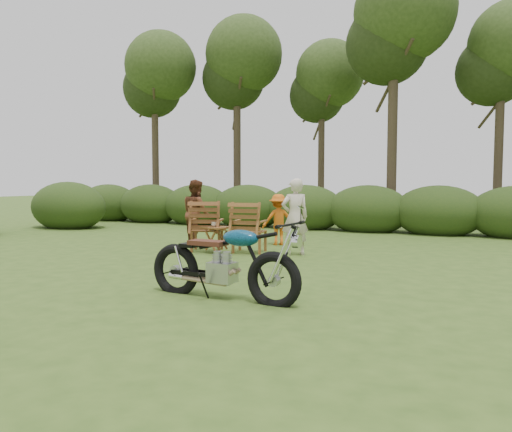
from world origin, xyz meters
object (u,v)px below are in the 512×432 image
at_px(motorcycle, 222,298).
at_px(lawn_chair_right, 249,252).
at_px(adult_b, 197,246).
at_px(child, 278,245).
at_px(cup, 214,224).
at_px(adult_a, 295,255).
at_px(lawn_chair_left, 207,251).
at_px(side_table, 216,240).

height_order(motorcycle, lawn_chair_right, motorcycle).
height_order(motorcycle, adult_b, adult_b).
bearing_deg(child, adult_b, -3.92).
height_order(cup, adult_a, adult_a).
height_order(cup, child, cup).
relative_size(motorcycle, child, 1.74).
xyz_separation_m(cup, child, (0.69, 1.81, -0.61)).
height_order(lawn_chair_left, child, child).
relative_size(adult_b, child, 1.29).
bearing_deg(lawn_chair_left, cup, 122.17).
bearing_deg(lawn_chair_right, motorcycle, 101.20).
xyz_separation_m(lawn_chair_left, child, (1.00, 1.58, 0.00)).
xyz_separation_m(motorcycle, adult_b, (-3.06, 4.28, 0.00)).
distance_m(motorcycle, adult_a, 3.95).
height_order(lawn_chair_right, child, child).
bearing_deg(child, adult_a, 89.98).
distance_m(motorcycle, child, 5.44).
xyz_separation_m(adult_b, child, (1.65, 0.97, 0.00)).
relative_size(motorcycle, adult_a, 1.34).
relative_size(adult_a, adult_b, 1.01).
relative_size(lawn_chair_right, side_table, 1.90).
bearing_deg(lawn_chair_right, cup, 25.08).
bearing_deg(lawn_chair_left, side_table, 127.15).
distance_m(lawn_chair_right, lawn_chair_left, 0.94).
bearing_deg(adult_a, lawn_chair_right, -35.28).
bearing_deg(lawn_chair_left, lawn_chair_right, 170.19).
bearing_deg(motorcycle, child, 108.57).
distance_m(cup, adult_a, 1.78).
height_order(lawn_chair_left, side_table, side_table).
bearing_deg(lawn_chair_right, adult_b, -24.72).
bearing_deg(adult_a, lawn_chair_left, -30.74).
height_order(motorcycle, side_table, motorcycle).
bearing_deg(child, lawn_chair_left, 23.20).
height_order(side_table, cup, cup).
relative_size(lawn_chair_right, adult_b, 0.69).
distance_m(lawn_chair_right, adult_b, 1.62).
height_order(cup, adult_b, adult_b).
xyz_separation_m(side_table, cup, (-0.04, -0.02, 0.33)).
bearing_deg(adult_b, motorcycle, 164.76).
distance_m(adult_b, child, 1.91).
distance_m(lawn_chair_left, side_table, 0.49).
height_order(side_table, adult_a, adult_a).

